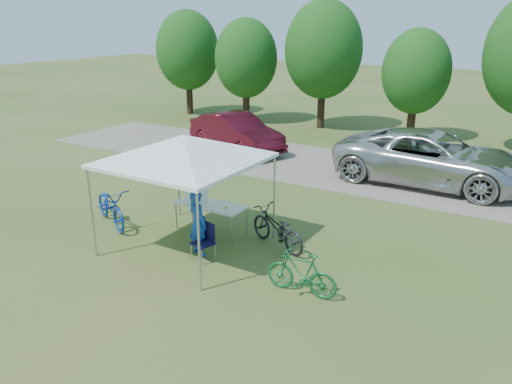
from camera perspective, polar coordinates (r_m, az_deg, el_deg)
ground at (r=12.15m, az=-7.70°, el=-6.16°), size 100.00×100.00×0.00m
gravel_strip at (r=18.63m, az=7.80°, el=2.95°), size 24.00×5.00×0.02m
canopy at (r=11.28m, az=-8.29°, el=6.11°), size 4.53×4.53×3.00m
treeline at (r=23.72m, az=13.62°, el=14.75°), size 24.89×4.28×6.30m
folding_table at (r=12.62m, az=-5.23°, el=-1.57°), size 1.83×0.76×0.75m
folding_chair at (r=11.33m, az=-5.80°, el=-5.25°), size 0.52×0.55×0.85m
cooler at (r=12.80m, az=-6.86°, el=-0.25°), size 0.50×0.34×0.37m
ice_cream_cup at (r=12.28m, az=-3.44°, el=-1.79°), size 0.07×0.07×0.05m
cyclist at (r=11.42m, az=-6.67°, el=-3.54°), size 0.66×0.56×1.55m
bike_blue at (r=13.62m, az=-16.27°, el=-1.53°), size 2.10×1.50×1.05m
bike_green at (r=9.94m, az=5.21°, el=-9.22°), size 1.51×0.48×0.90m
bike_dark at (r=11.82m, az=2.40°, el=-4.18°), size 1.93×1.27×0.96m
minivan at (r=17.23m, az=19.37°, el=3.68°), size 6.16×2.86×1.71m
sedan at (r=20.53m, az=-2.30°, el=6.85°), size 4.87×3.04×1.51m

